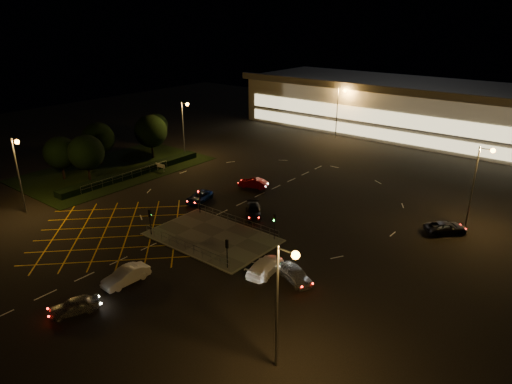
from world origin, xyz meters
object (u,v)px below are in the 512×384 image
Objects in this scene: car_circ_red at (253,183)px; car_queue_white at (126,276)px; car_near_silver at (74,306)px; car_left_blue at (199,197)px; signal_sw at (150,217)px; signal_se at (227,248)px; car_right_silver at (295,274)px; car_east_grey at (446,228)px; car_far_dkgrey at (253,211)px; signal_nw at (199,197)px; car_approach_white at (265,266)px; signal_ne at (274,221)px.

car_queue_white is at bearing -5.66° from car_circ_red.
car_left_blue is at bearing 135.75° from car_near_silver.
signal_sw reaches higher than car_circ_red.
signal_se is at bearing 92.98° from car_near_silver.
car_queue_white is at bearing 118.87° from car_near_silver.
car_right_silver reaches higher than car_east_grey.
car_queue_white is 0.95× the size of car_east_grey.
car_queue_white is (-0.44, 5.69, 0.07)m from car_near_silver.
car_right_silver is at bearing 28.84° from car_circ_red.
car_right_silver is at bearing -34.71° from car_left_blue.
signal_sw is 0.64× the size of car_east_grey.
signal_se is at bearing -102.88° from car_far_dkgrey.
signal_se and signal_nw have the same top height.
car_circ_red is at bearing 126.52° from car_near_silver.
signal_sw and signal_se have the same top height.
signal_se is 4.24m from car_approach_white.
signal_se is 1.00× the size of signal_nw.
signal_ne is 0.67× the size of car_far_dkgrey.
car_queue_white is 13.57m from car_approach_white.
signal_sw is at bearing -1.44° from car_approach_white.
car_east_grey is 0.94× the size of car_approach_white.
car_east_grey reaches higher than car_left_blue.
car_far_dkgrey is at bearing 77.93° from car_right_silver.
car_circ_red is (-7.18, 33.42, 0.01)m from car_near_silver.
signal_nw is 0.71× the size of car_right_silver.
signal_ne is at bearing 100.47° from car_near_silver.
signal_ne is at bearing 27.79° from car_circ_red.
signal_ne reaches higher than car_far_dkgrey.
signal_se is 26.68m from car_east_grey.
car_approach_white is at bearing -152.98° from signal_se.
car_far_dkgrey is 0.90× the size of car_approach_white.
signal_ne is 7.30m from car_approach_white.
signal_nw is at bearing -29.82° from car_approach_white.
car_queue_white is at bearing -77.63° from car_left_blue.
signal_se is 0.64× the size of car_east_grey.
signal_ne is 8.84m from car_right_silver.
car_circ_red is at bearing -57.42° from signal_se.
car_far_dkgrey is (-0.28, 19.84, -0.09)m from car_queue_white.
car_left_blue is (-15.00, 2.85, -1.71)m from signal_ne.
car_approach_white is (-3.18, -0.64, 0.01)m from car_right_silver.
signal_se is 13.38m from car_far_dkgrey.
car_queue_white is 21.00m from car_left_blue.
signal_sw reaches higher than car_approach_white.
signal_se reaches higher than car_near_silver.
car_right_silver is (6.68, -5.56, -1.61)m from signal_ne.
car_far_dkgrey is at bearing 72.17° from car_east_grey.
car_near_silver is at bearing 167.34° from car_right_silver.
car_near_silver is at bearing -82.15° from car_left_blue.
car_right_silver is 25.85m from car_circ_red.
car_far_dkgrey is 0.96× the size of car_east_grey.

